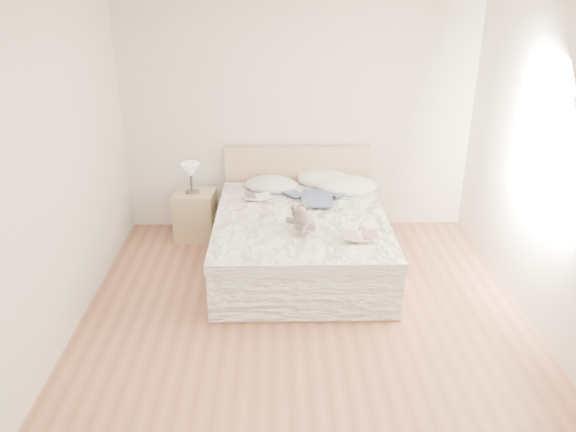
% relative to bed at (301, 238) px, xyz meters
% --- Properties ---
extents(floor, '(4.00, 4.50, 0.00)m').
position_rel_bed_xyz_m(floor, '(0.00, -1.19, -0.31)').
color(floor, brown).
rests_on(floor, ground).
extents(wall_back, '(4.00, 0.02, 2.70)m').
position_rel_bed_xyz_m(wall_back, '(0.00, 1.06, 1.04)').
color(wall_back, beige).
rests_on(wall_back, ground).
extents(wall_front, '(4.00, 0.02, 2.70)m').
position_rel_bed_xyz_m(wall_front, '(0.00, -3.44, 1.04)').
color(wall_front, beige).
rests_on(wall_front, ground).
extents(wall_left, '(0.02, 4.50, 2.70)m').
position_rel_bed_xyz_m(wall_left, '(-2.00, -1.19, 1.04)').
color(wall_left, beige).
rests_on(wall_left, ground).
extents(wall_right, '(0.02, 4.50, 2.70)m').
position_rel_bed_xyz_m(wall_right, '(2.00, -1.19, 1.04)').
color(wall_right, beige).
rests_on(wall_right, ground).
extents(window, '(0.02, 1.30, 1.10)m').
position_rel_bed_xyz_m(window, '(1.99, -0.89, 1.14)').
color(window, white).
rests_on(window, wall_right).
extents(bed, '(1.72, 2.14, 1.00)m').
position_rel_bed_xyz_m(bed, '(0.00, 0.00, 0.00)').
color(bed, tan).
rests_on(bed, floor).
extents(nightstand, '(0.48, 0.43, 0.56)m').
position_rel_bed_xyz_m(nightstand, '(-1.19, 0.69, -0.03)').
color(nightstand, tan).
rests_on(nightstand, floor).
extents(table_lamp, '(0.29, 0.29, 0.34)m').
position_rel_bed_xyz_m(table_lamp, '(-1.20, 0.69, 0.50)').
color(table_lamp, '#4B4541').
rests_on(table_lamp, nightstand).
extents(pillow_left, '(0.69, 0.56, 0.18)m').
position_rel_bed_xyz_m(pillow_left, '(-0.31, 0.71, 0.33)').
color(pillow_left, silver).
rests_on(pillow_left, bed).
extents(pillow_middle, '(0.75, 0.62, 0.20)m').
position_rel_bed_xyz_m(pillow_middle, '(0.31, 0.88, 0.33)').
color(pillow_middle, white).
rests_on(pillow_middle, bed).
extents(pillow_right, '(0.68, 0.48, 0.20)m').
position_rel_bed_xyz_m(pillow_right, '(0.55, 0.66, 0.33)').
color(pillow_right, white).
rests_on(pillow_right, bed).
extents(blouse, '(0.58, 0.61, 0.02)m').
position_rel_bed_xyz_m(blouse, '(0.19, 0.31, 0.32)').
color(blouse, navy).
rests_on(blouse, bed).
extents(photo_book, '(0.33, 0.26, 0.02)m').
position_rel_bed_xyz_m(photo_book, '(-0.46, 0.36, 0.32)').
color(photo_book, white).
rests_on(photo_book, bed).
extents(childrens_book, '(0.35, 0.25, 0.02)m').
position_rel_bed_xyz_m(childrens_book, '(0.53, -0.64, 0.32)').
color(childrens_book, beige).
rests_on(childrens_book, bed).
extents(teddy_bear, '(0.33, 0.39, 0.18)m').
position_rel_bed_xyz_m(teddy_bear, '(0.00, -0.46, 0.34)').
color(teddy_bear, '#61564D').
rests_on(teddy_bear, bed).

